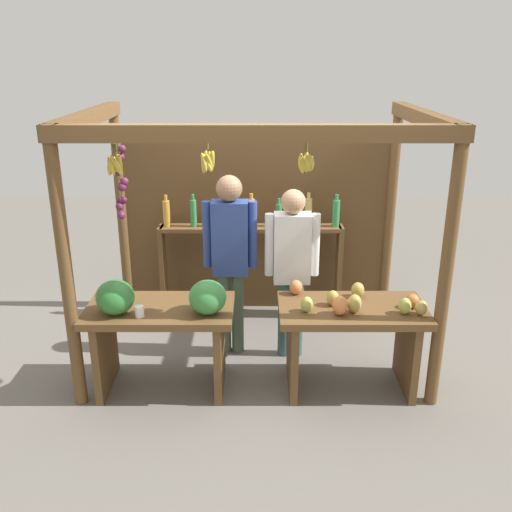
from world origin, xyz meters
name	(u,v)px	position (x,y,z in m)	size (l,w,h in m)	color
ground_plane	(256,346)	(0.00, 0.00, 0.00)	(12.00, 12.00, 0.00)	slate
market_stall	(255,205)	(-0.01, 0.40, 1.30)	(2.94, 1.93, 2.20)	brown
fruit_counter_left	(161,320)	(-0.77, -0.72, 0.64)	(1.18, 0.64, 1.01)	brown
fruit_counter_right	(351,327)	(0.78, -0.68, 0.56)	(1.18, 0.64, 0.90)	brown
bottle_shelf_unit	(251,245)	(-0.05, 0.68, 0.80)	(1.88, 0.22, 1.35)	brown
vendor_man	(230,249)	(-0.23, -0.08, 1.02)	(0.48, 0.23, 1.68)	#4B5E46
vendor_woman	(292,260)	(0.32, -0.14, 0.94)	(0.48, 0.21, 1.58)	#38605F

